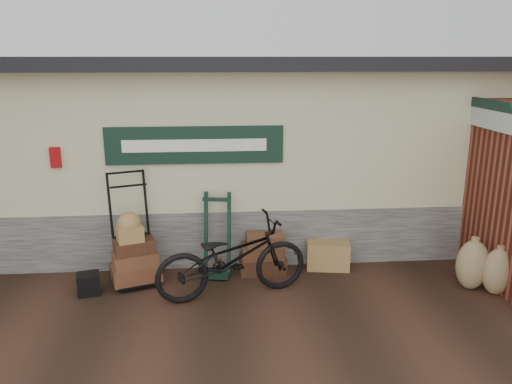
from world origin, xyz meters
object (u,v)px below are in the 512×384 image
Objects in this scene: green_barrow at (217,235)px; porter_trolley at (131,227)px; suitcase_stack at (263,253)px; bicycle at (232,254)px; wicker_hamper at (328,254)px; black_trunk at (89,284)px.

porter_trolley is at bearing -164.64° from green_barrow.
porter_trolley reaches higher than suitcase_stack.
bicycle is (1.43, -0.61, -0.21)m from porter_trolley.
porter_trolley is at bearing -175.78° from wicker_hamper.
green_barrow is at bearing -176.17° from wicker_hamper.
black_trunk is (-0.56, -0.41, -0.67)m from porter_trolley.
suitcase_stack is at bearing -175.27° from wicker_hamper.
black_trunk is at bearing -153.36° from green_barrow.
wicker_hamper is at bearing -74.93° from bicycle.
wicker_hamper is at bearing -14.62° from porter_trolley.
green_barrow is (1.23, 0.10, -0.19)m from porter_trolley.
bicycle is (-0.49, -0.74, 0.31)m from suitcase_stack.
bicycle reaches higher than black_trunk.
porter_trolley is at bearing -176.04° from suitcase_stack.
porter_trolley is 1.57m from bicycle.
green_barrow is 0.60× the size of bicycle.
porter_trolley is at bearing 36.34° from black_trunk.
porter_trolley reaches higher than green_barrow.
suitcase_stack is at bearing 13.07° from green_barrow.
porter_trolley is 5.45× the size of black_trunk.
green_barrow reaches higher than suitcase_stack.
wicker_hamper is 3.58m from black_trunk.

